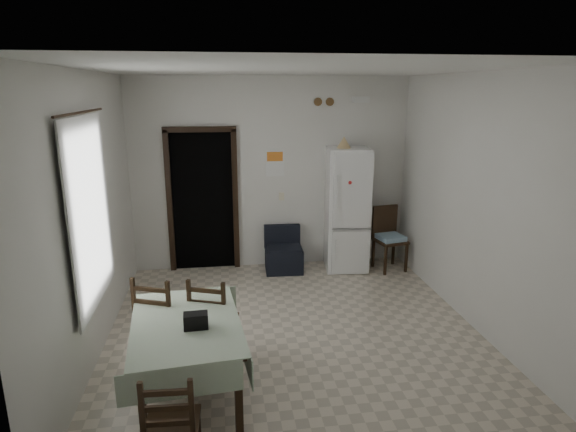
# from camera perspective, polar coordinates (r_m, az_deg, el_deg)

# --- Properties ---
(ground) EXTENTS (4.50, 4.50, 0.00)m
(ground) POSITION_cam_1_polar(r_m,az_deg,el_deg) (5.70, 0.74, -13.55)
(ground) COLOR #C0B39D
(ground) RESTS_ON ground
(ceiling) EXTENTS (4.20, 4.50, 0.02)m
(ceiling) POSITION_cam_1_polar(r_m,az_deg,el_deg) (5.01, 0.85, 17.02)
(ceiling) COLOR white
(ceiling) RESTS_ON ground
(wall_back) EXTENTS (4.20, 0.02, 2.90)m
(wall_back) POSITION_cam_1_polar(r_m,az_deg,el_deg) (7.35, -1.96, 4.99)
(wall_back) COLOR silver
(wall_back) RESTS_ON ground
(wall_front) EXTENTS (4.20, 0.02, 2.90)m
(wall_front) POSITION_cam_1_polar(r_m,az_deg,el_deg) (3.08, 7.44, -9.47)
(wall_front) COLOR silver
(wall_front) RESTS_ON ground
(wall_left) EXTENTS (0.02, 4.50, 2.90)m
(wall_left) POSITION_cam_1_polar(r_m,az_deg,el_deg) (5.27, -22.37, -0.12)
(wall_left) COLOR silver
(wall_left) RESTS_ON ground
(wall_right) EXTENTS (0.02, 4.50, 2.90)m
(wall_right) POSITION_cam_1_polar(r_m,az_deg,el_deg) (5.87, 21.51, 1.40)
(wall_right) COLOR silver
(wall_right) RESTS_ON ground
(doorway) EXTENTS (1.06, 0.52, 2.22)m
(doorway) POSITION_cam_1_polar(r_m,az_deg,el_deg) (7.59, -10.01, 2.08)
(doorway) COLOR black
(doorway) RESTS_ON ground
(window_recess) EXTENTS (0.10, 1.20, 1.60)m
(window_recess) POSITION_cam_1_polar(r_m,az_deg,el_deg) (5.07, -23.56, 0.37)
(window_recess) COLOR silver
(window_recess) RESTS_ON ground
(curtain) EXTENTS (0.02, 1.45, 1.85)m
(curtain) POSITION_cam_1_polar(r_m,az_deg,el_deg) (5.05, -22.35, 0.42)
(curtain) COLOR silver
(curtain) RESTS_ON ground
(curtain_rod) EXTENTS (0.02, 1.60, 0.02)m
(curtain_rod) POSITION_cam_1_polar(r_m,az_deg,el_deg) (4.91, -23.34, 11.21)
(curtain_rod) COLOR black
(curtain_rod) RESTS_ON ground
(calendar) EXTENTS (0.28, 0.02, 0.40)m
(calendar) POSITION_cam_1_polar(r_m,az_deg,el_deg) (7.32, -1.57, 6.29)
(calendar) COLOR white
(calendar) RESTS_ON ground
(calendar_image) EXTENTS (0.24, 0.01, 0.14)m
(calendar_image) POSITION_cam_1_polar(r_m,az_deg,el_deg) (7.30, -1.57, 7.06)
(calendar_image) COLOR orange
(calendar_image) RESTS_ON ground
(light_switch) EXTENTS (0.08, 0.02, 0.12)m
(light_switch) POSITION_cam_1_polar(r_m,az_deg,el_deg) (7.42, -0.77, 2.34)
(light_switch) COLOR beige
(light_switch) RESTS_ON ground
(vent_left) EXTENTS (0.12, 0.03, 0.12)m
(vent_left) POSITION_cam_1_polar(r_m,az_deg,el_deg) (7.34, 3.57, 13.36)
(vent_left) COLOR brown
(vent_left) RESTS_ON ground
(vent_right) EXTENTS (0.12, 0.03, 0.12)m
(vent_right) POSITION_cam_1_polar(r_m,az_deg,el_deg) (7.38, 4.98, 13.34)
(vent_right) COLOR brown
(vent_right) RESTS_ON ground
(emergency_light) EXTENTS (0.25, 0.07, 0.09)m
(emergency_light) POSITION_cam_1_polar(r_m,az_deg,el_deg) (7.47, 8.64, 13.48)
(emergency_light) COLOR white
(emergency_light) RESTS_ON ground
(fridge) EXTENTS (0.67, 0.67, 1.87)m
(fridge) POSITION_cam_1_polar(r_m,az_deg,el_deg) (7.35, 6.94, 0.77)
(fridge) COLOR white
(fridge) RESTS_ON ground
(tan_cone) EXTENTS (0.22, 0.22, 0.17)m
(tan_cone) POSITION_cam_1_polar(r_m,az_deg,el_deg) (7.14, 6.65, 8.67)
(tan_cone) COLOR tan
(tan_cone) RESTS_ON fridge
(navy_seat) EXTENTS (0.58, 0.56, 0.67)m
(navy_seat) POSITION_cam_1_polar(r_m,az_deg,el_deg) (7.34, -0.50, -4.01)
(navy_seat) COLOR black
(navy_seat) RESTS_ON ground
(corner_chair) EXTENTS (0.50, 0.50, 0.98)m
(corner_chair) POSITION_cam_1_polar(r_m,az_deg,el_deg) (7.50, 12.05, -2.71)
(corner_chair) COLOR black
(corner_chair) RESTS_ON ground
(dining_table) EXTENTS (1.06, 1.50, 0.73)m
(dining_table) POSITION_cam_1_polar(r_m,az_deg,el_deg) (4.58, -11.75, -16.27)
(dining_table) COLOR #B2C6A9
(dining_table) RESTS_ON ground
(black_bag) EXTENTS (0.21, 0.13, 0.13)m
(black_bag) POSITION_cam_1_polar(r_m,az_deg,el_deg) (4.26, -10.87, -12.09)
(black_bag) COLOR black
(black_bag) RESTS_ON dining_table
(dining_chair_far_left) EXTENTS (0.55, 0.55, 0.99)m
(dining_chair_far_left) POSITION_cam_1_polar(r_m,az_deg,el_deg) (5.05, -14.69, -11.72)
(dining_chair_far_left) COLOR black
(dining_chair_far_left) RESTS_ON ground
(dining_chair_far_right) EXTENTS (0.52, 0.52, 0.95)m
(dining_chair_far_right) POSITION_cam_1_polar(r_m,az_deg,el_deg) (4.99, -8.77, -11.94)
(dining_chair_far_right) COLOR black
(dining_chair_far_right) RESTS_ON ground
(dining_chair_near_head) EXTENTS (0.39, 0.39, 0.88)m
(dining_chair_near_head) POSITION_cam_1_polar(r_m,az_deg,el_deg) (3.78, -13.55, -22.62)
(dining_chair_near_head) COLOR black
(dining_chair_near_head) RESTS_ON ground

